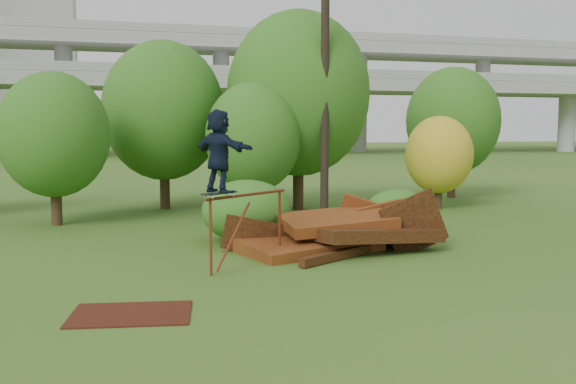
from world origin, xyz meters
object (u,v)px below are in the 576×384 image
object	(u,v)px
skater	(219,151)
flat_plate	(131,314)
utility_pole	(325,58)
scrap_pile	(339,234)

from	to	relation	value
skater	flat_plate	world-z (taller)	skater
flat_plate	utility_pole	world-z (taller)	utility_pole
skater	flat_plate	xyz separation A→B (m)	(-1.92, -2.59, -2.54)
scrap_pile	flat_plate	world-z (taller)	scrap_pile
scrap_pile	skater	xyz separation A→B (m)	(-3.28, -1.73, 2.15)
skater	flat_plate	distance (m)	4.10
scrap_pile	utility_pole	bearing A→B (deg)	74.42
scrap_pile	skater	distance (m)	4.28
skater	utility_pole	xyz separation A→B (m)	(4.84, 7.34, 2.78)
skater	scrap_pile	bearing A→B (deg)	-93.50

